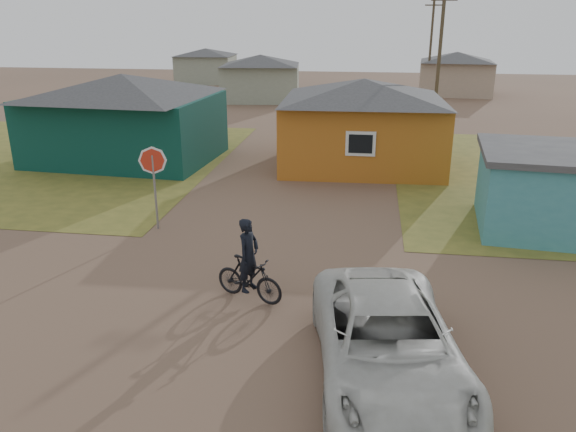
% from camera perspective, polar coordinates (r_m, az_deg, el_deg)
% --- Properties ---
extents(ground, '(120.00, 120.00, 0.00)m').
position_cam_1_polar(ground, '(13.35, -4.99, -9.44)').
color(ground, brown).
extents(grass_nw, '(20.00, 18.00, 0.00)m').
position_cam_1_polar(grass_nw, '(30.27, -25.83, 5.35)').
color(grass_nw, olive).
rests_on(grass_nw, ground).
extents(house_teal, '(8.93, 7.08, 4.00)m').
position_cam_1_polar(house_teal, '(27.64, -16.23, 9.69)').
color(house_teal, '#09322B').
rests_on(house_teal, ground).
extents(house_yellow, '(7.72, 6.76, 3.90)m').
position_cam_1_polar(house_yellow, '(25.72, 7.57, 9.48)').
color(house_yellow, '#B1631B').
rests_on(house_yellow, ground).
extents(house_pale_west, '(7.04, 6.15, 3.60)m').
position_cam_1_polar(house_pale_west, '(46.41, -2.79, 13.92)').
color(house_pale_west, gray).
rests_on(house_pale_west, ground).
extents(house_beige_east, '(6.95, 6.05, 3.60)m').
position_cam_1_polar(house_beige_east, '(52.04, 16.68, 13.77)').
color(house_beige_east, tan).
rests_on(house_beige_east, ground).
extents(house_pale_north, '(6.28, 5.81, 3.40)m').
position_cam_1_polar(house_pale_north, '(59.93, -8.32, 14.94)').
color(house_pale_north, gray).
rests_on(house_pale_north, ground).
extents(utility_pole_near, '(1.40, 0.20, 8.00)m').
position_cam_1_polar(utility_pole_near, '(33.62, 15.09, 15.03)').
color(utility_pole_near, '#4A3E2C').
rests_on(utility_pole_near, ground).
extents(utility_pole_far, '(1.40, 0.20, 8.00)m').
position_cam_1_polar(utility_pole_far, '(49.61, 14.29, 16.38)').
color(utility_pole_far, '#4A3E2C').
rests_on(utility_pole_far, ground).
extents(stop_sign, '(0.87, 0.20, 2.70)m').
position_cam_1_polar(stop_sign, '(18.01, -13.53, 4.61)').
color(stop_sign, gray).
rests_on(stop_sign, ground).
extents(cyclist, '(1.88, 1.15, 2.06)m').
position_cam_1_polar(cyclist, '(13.45, -3.99, -5.58)').
color(cyclist, black).
rests_on(cyclist, ground).
extents(vehicle, '(3.36, 5.87, 1.54)m').
position_cam_1_polar(vehicle, '(10.81, 10.08, -12.51)').
color(vehicle, beige).
rests_on(vehicle, ground).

